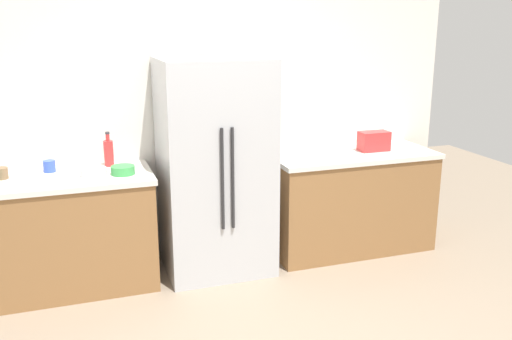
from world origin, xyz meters
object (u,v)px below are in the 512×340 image
refrigerator (215,167)px  toaster (374,141)px  bowl_a (94,172)px  bowl_b (123,170)px  cup_b (1,173)px  cup_a (49,166)px  bottle_b (109,153)px

refrigerator → toaster: bearing=0.9°
bowl_a → bowl_b: 0.21m
refrigerator → bowl_b: size_ratio=9.79×
cup_b → bowl_a: 0.66m
refrigerator → cup_b: bearing=176.2°
refrigerator → cup_a: bearing=171.1°
bottle_b → cup_b: bearing=-170.7°
bowl_a → bowl_b: (0.21, -0.03, 0.00)m
bottle_b → bowl_a: 0.30m
cup_b → bowl_b: size_ratio=0.54×
toaster → cup_b: toaster is taller
cup_a → bowl_a: 0.39m
refrigerator → bowl_b: refrigerator is taller
cup_b → bowl_b: cup_b is taller
toaster → cup_a: (-2.71, 0.17, -0.04)m
toaster → cup_a: bearing=176.3°
cup_b → refrigerator: bearing=-3.8°
bottle_b → refrigerator: bearing=-16.0°
refrigerator → bottle_b: (-0.81, 0.23, 0.13)m
bowl_a → cup_a: bearing=144.4°
cup_a → bowl_b: (0.52, -0.25, -0.01)m
cup_b → bottle_b: bearing=9.3°
refrigerator → cup_b: refrigerator is taller
refrigerator → toaster: (1.45, 0.02, 0.11)m
cup_a → cup_b: bearing=-164.2°
cup_b → bowl_a: size_ratio=0.49×
toaster → bowl_a: (-2.39, -0.05, -0.06)m
bottle_b → bowl_a: bearing=-117.6°
bottle_b → bowl_b: size_ratio=1.55×
bottle_b → bowl_b: 0.30m
refrigerator → bowl_b: (-0.73, -0.05, 0.06)m
refrigerator → cup_a: refrigerator is taller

